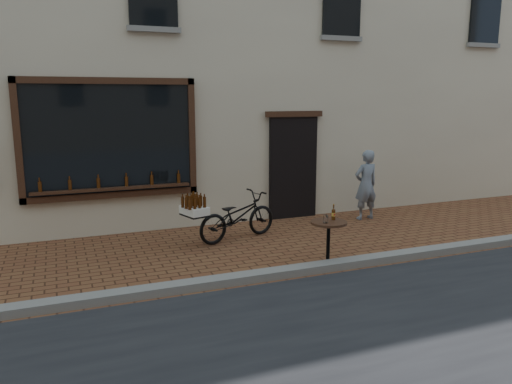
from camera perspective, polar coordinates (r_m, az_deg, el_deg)
name	(u,v)px	position (r m, az deg, el deg)	size (l,w,h in m)	color
ground	(278,282)	(7.30, 2.56, -10.26)	(90.00, 90.00, 0.00)	brown
kerb	(273,274)	(7.45, 1.92, -9.32)	(90.00, 0.25, 0.12)	slate
cargo_bicycle	(236,216)	(9.25, -2.31, -2.76)	(2.01, 1.08, 0.94)	black
bistro_table	(329,234)	(7.88, 8.29, -4.80)	(0.57, 0.57, 0.97)	black
pedestrian	(366,185)	(11.00, 12.45, 0.81)	(0.55, 0.36, 1.51)	slate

